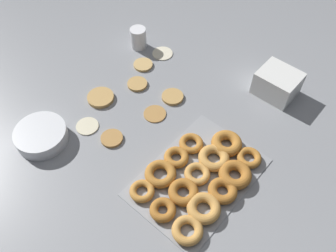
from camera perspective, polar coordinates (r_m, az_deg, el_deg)
name	(u,v)px	position (r m, az deg, el deg)	size (l,w,h in m)	color
ground_plane	(167,111)	(1.38, -0.23, 2.46)	(3.00, 3.00, 0.00)	gray
pancake_0	(101,98)	(1.44, -10.75, 4.51)	(0.11, 0.11, 0.02)	tan
pancake_1	(112,138)	(1.31, -9.00, -1.96)	(0.08, 0.08, 0.01)	#B27F42
pancake_2	(137,84)	(1.47, -4.95, 6.73)	(0.08, 0.08, 0.01)	tan
pancake_3	(143,65)	(1.55, -4.02, 9.77)	(0.08, 0.08, 0.01)	tan
pancake_4	(155,113)	(1.36, -2.13, 2.03)	(0.09, 0.09, 0.01)	#B27F42
pancake_5	(173,97)	(1.42, 0.73, 4.72)	(0.09, 0.09, 0.01)	tan
pancake_6	(163,53)	(1.61, -0.89, 11.61)	(0.09, 0.09, 0.01)	beige
pancake_7	(87,126)	(1.36, -12.83, 0.04)	(0.08, 0.08, 0.01)	beige
donut_tray	(201,177)	(1.19, 5.28, -8.13)	(0.45, 0.31, 0.04)	#93969B
batter_bowl	(41,136)	(1.35, -19.66, -1.45)	(0.19, 0.19, 0.05)	white
container_stack	(277,83)	(1.47, 17.13, 6.55)	(0.13, 0.15, 0.10)	white
paper_cup	(138,38)	(1.62, -4.78, 13.88)	(0.07, 0.07, 0.09)	white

